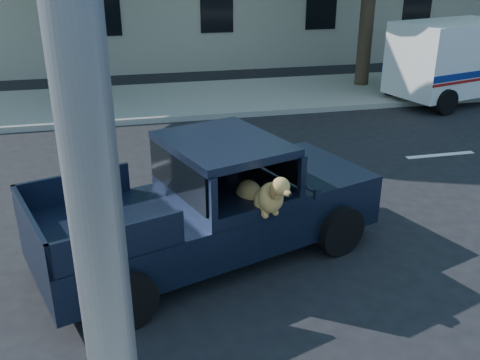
{
  "coord_description": "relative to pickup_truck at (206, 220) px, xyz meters",
  "views": [
    {
      "loc": [
        -2.75,
        -6.26,
        4.05
      ],
      "look_at": [
        -1.28,
        0.04,
        1.31
      ],
      "focal_mm": 40.0,
      "sensor_mm": 36.0,
      "label": 1
    }
  ],
  "objects": [
    {
      "name": "mail_truck",
      "position": [
        8.69,
        7.15,
        0.43
      ],
      "size": [
        4.57,
        3.07,
        2.31
      ],
      "rotation": [
        0.0,
        0.0,
        0.27
      ],
      "color": "silver",
      "rests_on": "ground"
    },
    {
      "name": "lane_stripes",
      "position": [
        3.69,
        3.01,
        -0.58
      ],
      "size": [
        21.6,
        0.14,
        0.01
      ],
      "primitive_type": null,
      "color": "silver",
      "rests_on": "ground"
    },
    {
      "name": "pickup_truck",
      "position": [
        0.0,
        0.0,
        0.0
      ],
      "size": [
        5.15,
        3.27,
        1.72
      ],
      "rotation": [
        0.0,
        0.0,
        0.32
      ],
      "color": "black",
      "rests_on": "ground"
    },
    {
      "name": "far_sidewalk",
      "position": [
        1.69,
        8.81,
        -0.51
      ],
      "size": [
        60.0,
        4.0,
        0.15
      ],
      "primitive_type": "cube",
      "color": "gray",
      "rests_on": "ground"
    },
    {
      "name": "ground",
      "position": [
        1.69,
        -0.39,
        -0.58
      ],
      "size": [
        120.0,
        120.0,
        0.0
      ],
      "primitive_type": "plane",
      "color": "black",
      "rests_on": "ground"
    }
  ]
}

